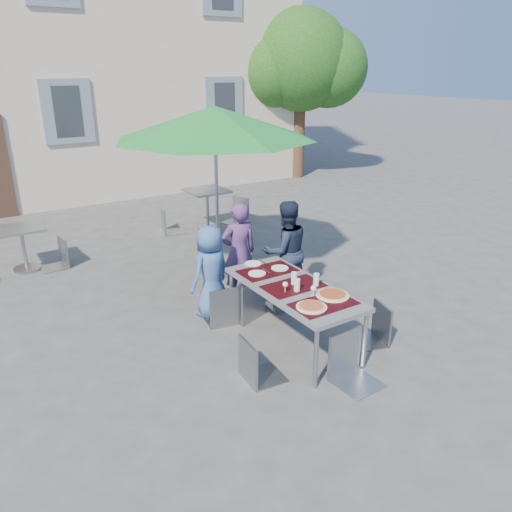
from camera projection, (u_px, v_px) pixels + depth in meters
ground at (239, 345)px, 6.02m from camera, size 90.00×90.00×0.00m
tree at (301, 62)px, 14.08m from camera, size 3.60×3.00×4.70m
dining_table at (293, 290)px, 5.83m from camera, size 0.80×1.85×0.76m
pizza_near_left at (311, 306)px, 5.28m from camera, size 0.33×0.33×0.03m
pizza_near_right at (333, 295)px, 5.56m from camera, size 0.37×0.37×0.03m
glassware at (302, 282)px, 5.73m from camera, size 0.48×0.45×0.15m
place_settings at (264, 268)px, 6.30m from camera, size 0.60×0.53×0.01m
child_0 at (211, 272)px, 6.53m from camera, size 0.71×0.57×1.26m
child_1 at (239, 252)px, 6.95m from camera, size 0.57×0.41×1.44m
child_2 at (286, 251)px, 7.01m from camera, size 0.75×0.50×1.44m
chair_0 at (223, 281)px, 6.33m from camera, size 0.52×0.52×1.01m
chair_1 at (247, 275)px, 6.46m from camera, size 0.59×0.59×1.05m
chair_2 at (286, 274)px, 6.73m from camera, size 0.45×0.45×0.91m
chair_3 at (256, 336)px, 5.16m from camera, size 0.45×0.44×0.92m
chair_4 at (377, 302)px, 5.92m from camera, size 0.50×0.50×0.91m
chair_5 at (354, 330)px, 5.16m from camera, size 0.47×0.47×1.02m
patio_umbrella at (215, 124)px, 7.28m from camera, size 3.01×3.01×2.62m
cafe_table_0 at (23, 241)px, 8.07m from camera, size 0.69×0.69×0.74m
bg_chair_r_0 at (55, 236)px, 8.18m from camera, size 0.45×0.45×0.93m
cafe_table_1 at (207, 201)px, 10.09m from camera, size 0.78×0.78×0.83m
bg_chair_l_1 at (168, 205)px, 9.88m from camera, size 0.52×0.52×0.96m
bg_chair_r_1 at (238, 195)px, 10.60m from camera, size 0.57×0.56×1.00m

